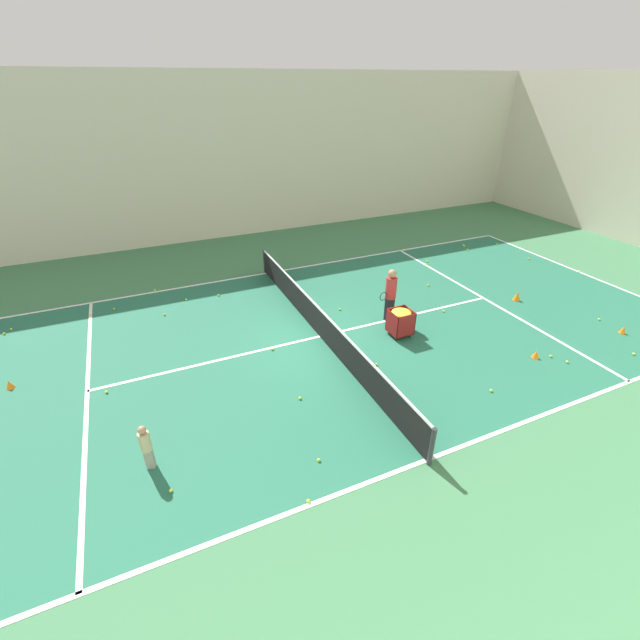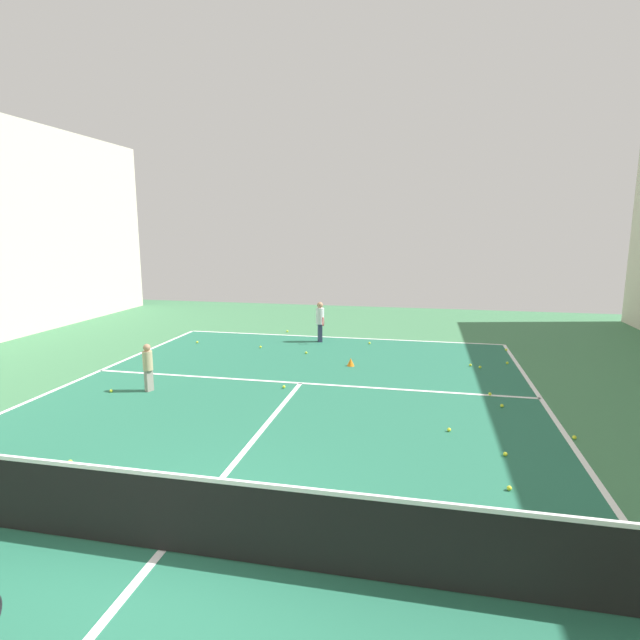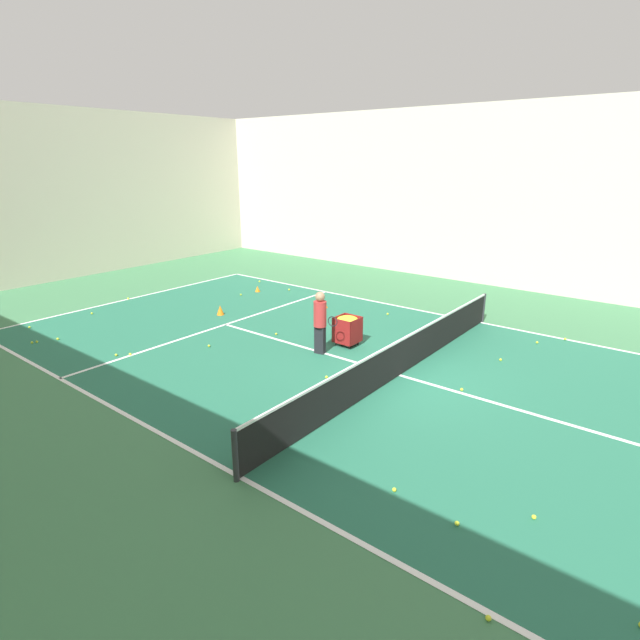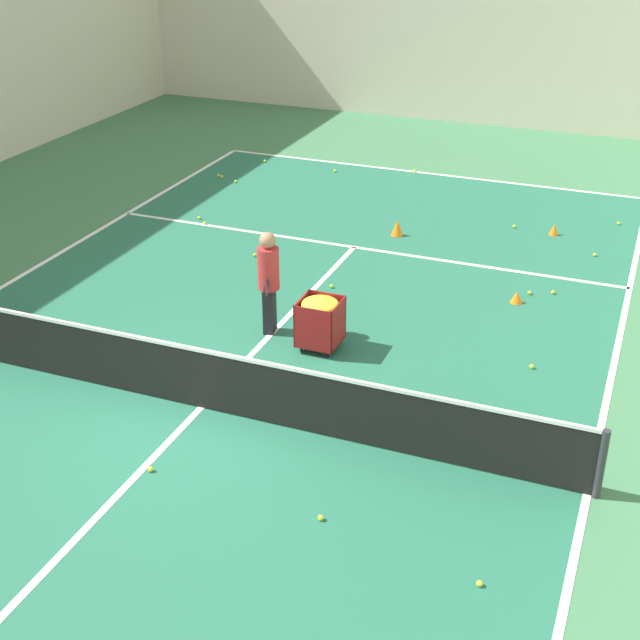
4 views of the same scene
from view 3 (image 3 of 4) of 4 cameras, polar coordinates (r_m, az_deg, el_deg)
ground_plane at (r=12.46m, az=9.06°, el=-6.26°), size 37.36×37.36×0.00m
court_playing_area at (r=12.46m, az=9.06°, el=-6.25°), size 10.54×23.07×0.00m
line_baseline_far at (r=20.33m, az=-20.47°, el=2.39°), size 10.54×0.10×0.00m
line_sideline_left at (r=8.80m, az=-9.01°, el=-17.37°), size 0.10×23.07×0.00m
line_sideline_right at (r=16.98m, az=17.89°, el=-0.27°), size 0.10×23.07×0.00m
line_service_far at (r=16.25m, az=-10.74°, el=-0.50°), size 10.54×0.10×0.00m
line_centre_service at (r=12.45m, az=9.06°, el=-6.24°), size 0.10×12.69×0.00m
hall_enclosure_right at (r=21.25m, az=24.03°, el=12.45°), size 0.15×33.66×7.16m
hall_enclosure_far at (r=24.37m, az=-28.06°, el=12.43°), size 20.82×0.15×7.16m
tennis_net at (r=12.26m, az=9.17°, el=-4.15°), size 10.84×0.10×0.95m
coach_at_net at (r=13.32m, az=0.02°, el=0.16°), size 0.40×0.68×1.73m
ball_cart at (r=14.05m, az=3.15°, el=-0.56°), size 0.63×0.63×0.85m
training_cone_1 at (r=17.26m, az=-11.33°, el=1.12°), size 0.25×0.25×0.33m
training_cone_2 at (r=20.08m, az=-7.15°, el=3.56°), size 0.20×0.20×0.23m
training_cone_3 at (r=17.75m, az=0.56°, el=1.75°), size 0.21×0.21×0.21m
tennis_ball_2 at (r=16.54m, az=-29.63°, el=-2.17°), size 0.07×0.07×0.07m
tennis_ball_3 at (r=14.41m, az=10.29°, el=-2.76°), size 0.07×0.07×0.07m
tennis_ball_4 at (r=14.42m, az=-12.57°, el=-2.90°), size 0.07×0.07×0.07m
tennis_ball_5 at (r=16.27m, az=26.22°, el=-1.96°), size 0.07×0.07×0.07m
tennis_ball_6 at (r=18.14m, az=-0.17°, el=1.86°), size 0.07×0.07×0.07m
tennis_ball_7 at (r=8.03m, az=15.39°, el=-21.49°), size 0.07×0.07×0.07m
tennis_ball_8 at (r=21.67m, az=-6.93°, el=4.40°), size 0.07×0.07×0.07m
tennis_ball_9 at (r=16.54m, az=-30.05°, el=-2.24°), size 0.07×0.07×0.07m
tennis_ball_10 at (r=14.51m, az=-22.27°, el=-3.71°), size 0.07×0.07×0.07m
tennis_ball_12 at (r=18.08m, az=-30.27°, el=-0.71°), size 0.07×0.07×0.07m
tennis_ball_13 at (r=13.96m, az=19.94°, el=-4.28°), size 0.07×0.07×0.07m
tennis_ball_15 at (r=16.51m, az=-27.78°, el=-1.92°), size 0.07×0.07×0.07m
tennis_ball_16 at (r=15.63m, az=23.56°, el=-2.36°), size 0.07×0.07×0.07m
tennis_ball_17 at (r=8.47m, az=8.49°, el=-18.63°), size 0.07×0.07×0.07m
tennis_ball_18 at (r=18.53m, az=0.15°, el=2.21°), size 0.07×0.07×0.07m
tennis_ball_21 at (r=14.43m, az=-20.88°, el=-3.67°), size 0.07×0.07×0.07m
tennis_ball_22 at (r=15.07m, az=-5.04°, el=-1.60°), size 0.07×0.07×0.07m
tennis_ball_24 at (r=11.95m, az=15.89°, el=-7.64°), size 0.07×0.07×0.07m
tennis_ball_26 at (r=20.17m, az=-3.56°, el=3.48°), size 0.07×0.07×0.07m
tennis_ball_28 at (r=20.19m, az=-21.08°, el=2.31°), size 0.07×0.07×0.07m
tennis_ball_29 at (r=17.10m, az=7.74°, el=0.70°), size 0.07×0.07×0.07m
tennis_ball_30 at (r=18.71m, az=-24.63°, el=0.70°), size 0.07×0.07×0.07m
tennis_ball_32 at (r=6.94m, az=18.68°, el=-29.56°), size 0.07×0.07×0.07m
tennis_ball_34 at (r=19.62m, az=-9.04°, el=2.88°), size 0.07×0.07×0.07m
tennis_ball_35 at (r=8.49m, az=23.26°, el=-19.98°), size 0.07×0.07×0.07m
tennis_ball_38 at (r=12.12m, az=0.75°, el=-6.54°), size 0.07×0.07×0.07m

